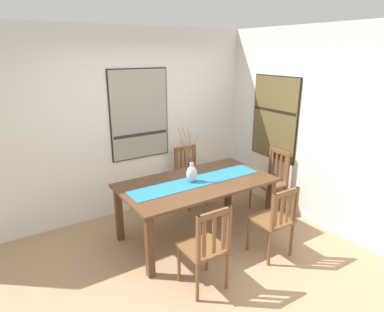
# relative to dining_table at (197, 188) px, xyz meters

# --- Properties ---
(ground_plane) EXTENTS (6.40, 6.40, 0.03)m
(ground_plane) POSITION_rel_dining_table_xyz_m (-0.21, -0.62, -0.69)
(ground_plane) COLOR #A37F5B
(wall_back) EXTENTS (6.40, 0.12, 2.70)m
(wall_back) POSITION_rel_dining_table_xyz_m (-0.21, 1.24, 0.68)
(wall_back) COLOR silver
(wall_back) RESTS_ON ground_plane
(wall_side) EXTENTS (0.12, 6.40, 2.70)m
(wall_side) POSITION_rel_dining_table_xyz_m (1.65, -0.62, 0.68)
(wall_side) COLOR silver
(wall_side) RESTS_ON ground_plane
(dining_table) EXTENTS (1.96, 1.05, 0.77)m
(dining_table) POSITION_rel_dining_table_xyz_m (0.00, 0.00, 0.00)
(dining_table) COLOR #51331E
(dining_table) RESTS_ON ground_plane
(table_runner) EXTENTS (1.80, 0.36, 0.01)m
(table_runner) POSITION_rel_dining_table_xyz_m (-0.00, 0.00, 0.10)
(table_runner) COLOR #236B93
(table_runner) RESTS_ON dining_table
(centerpiece_vase) EXTENTS (0.22, 0.34, 0.71)m
(centerpiece_vase) POSITION_rel_dining_table_xyz_m (-0.07, 0.01, 0.22)
(centerpiece_vase) COLOR silver
(centerpiece_vase) RESTS_ON dining_table
(chair_0) EXTENTS (0.43, 0.43, 0.95)m
(chair_0) POSITION_rel_dining_table_xyz_m (1.37, 0.00, -0.18)
(chair_0) COLOR brown
(chair_0) RESTS_ON ground_plane
(chair_1) EXTENTS (0.43, 0.43, 0.90)m
(chair_1) POSITION_rel_dining_table_xyz_m (0.51, -0.89, -0.20)
(chair_1) COLOR brown
(chair_1) RESTS_ON ground_plane
(chair_2) EXTENTS (0.43, 0.43, 0.92)m
(chair_2) POSITION_rel_dining_table_xyz_m (0.47, 0.89, -0.19)
(chair_2) COLOR brown
(chair_2) RESTS_ON ground_plane
(chair_3) EXTENTS (0.43, 0.43, 0.94)m
(chair_3) POSITION_rel_dining_table_xyz_m (-0.50, -0.92, -0.19)
(chair_3) COLOR brown
(chair_3) RESTS_ON ground_plane
(painting_on_back_wall) EXTENTS (0.91, 0.05, 1.32)m
(painting_on_back_wall) POSITION_rel_dining_table_xyz_m (-0.22, 1.18, 0.80)
(painting_on_back_wall) COLOR black
(painting_on_side_wall) EXTENTS (0.05, 0.89, 1.27)m
(painting_on_side_wall) POSITION_rel_dining_table_xyz_m (1.58, 0.23, 0.71)
(painting_on_side_wall) COLOR black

